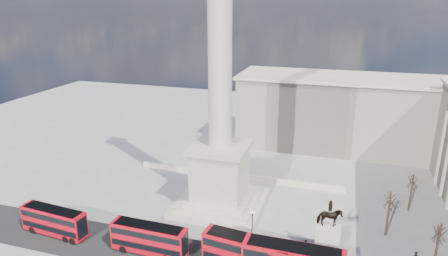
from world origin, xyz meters
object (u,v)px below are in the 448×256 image
nelsons_column (220,132)px  equestrian_statue (328,236)px  pedestrian_walking (300,252)px  red_bus_b (249,254)px  victorian_lamp (252,226)px  red_bus_e (55,221)px  pedestrian_crossing (306,245)px  red_bus_a (150,238)px

nelsons_column → equestrian_statue: nelsons_column is taller
nelsons_column → pedestrian_walking: bearing=-35.4°
red_bus_b → victorian_lamp: 5.28m
red_bus_e → pedestrian_crossing: bearing=15.6°
equestrian_statue → victorian_lamp: bearing=-172.6°
nelsons_column → pedestrian_crossing: size_ratio=28.64×
pedestrian_walking → pedestrian_crossing: size_ratio=0.88×
red_bus_b → red_bus_a: bearing=-172.2°
nelsons_column → equestrian_statue: 22.14m
pedestrian_walking → pedestrian_crossing: pedestrian_crossing is taller
red_bus_b → pedestrian_crossing: 9.25m
red_bus_a → equestrian_statue: equestrian_statue is taller
victorian_lamp → pedestrian_crossing: (7.25, 1.31, -2.50)m
red_bus_b → red_bus_e: bearing=-172.6°
red_bus_e → nelsons_column: bearing=41.7°
nelsons_column → pedestrian_walking: 21.38m
equestrian_statue → pedestrian_crossing: size_ratio=4.70×
red_bus_a → red_bus_b: bearing=1.9°
red_bus_b → pedestrian_crossing: (6.43, 6.45, -1.63)m
victorian_lamp → pedestrian_walking: size_ratio=3.74×
victorian_lamp → pedestrian_walking: (6.63, -0.25, -2.61)m
victorian_lamp → equestrian_statue: equestrian_statue is taller
pedestrian_crossing → victorian_lamp: bearing=63.4°
red_bus_a → victorian_lamp: bearing=23.6°
red_bus_e → pedestrian_crossing: 36.01m
red_bus_a → red_bus_b: (13.66, 0.18, 0.27)m
red_bus_e → victorian_lamp: victorian_lamp is taller
red_bus_e → equestrian_statue: bearing=14.8°
equestrian_statue → red_bus_a: bearing=-163.8°
nelsons_column → red_bus_a: bearing=-108.6°
red_bus_a → red_bus_e: (-15.29, 0.01, -0.05)m
equestrian_statue → pedestrian_crossing: (-2.76, 0.01, -1.97)m
red_bus_b → victorian_lamp: bearing=106.1°
nelsons_column → red_bus_b: nelsons_column is taller
nelsons_column → victorian_lamp: (7.71, -9.92, -9.54)m
nelsons_column → victorian_lamp: 15.78m
equestrian_statue → pedestrian_walking: 4.25m
pedestrian_walking → equestrian_statue: bearing=37.0°
nelsons_column → red_bus_e: bearing=-143.3°
red_bus_b → red_bus_e: 28.95m
pedestrian_walking → victorian_lamp: bearing=-169.7°
equestrian_statue → pedestrian_walking: size_ratio=5.35×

